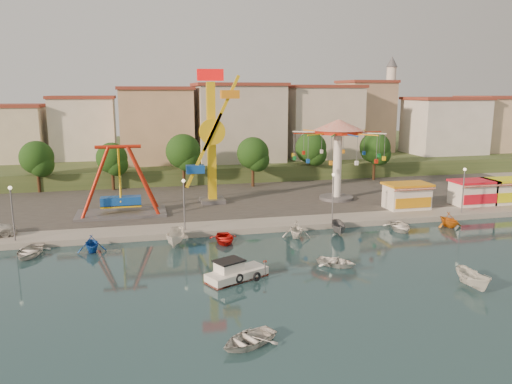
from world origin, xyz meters
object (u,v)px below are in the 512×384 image
object	(u,v)px
wave_swinger	(338,141)
rowboat_a	(337,262)
skiff	(473,279)
pirate_ship_ride	(120,182)
cabin_motorboat	(235,274)
kamikaze_tower	(214,140)

from	to	relation	value
wave_swinger	rowboat_a	world-z (taller)	wave_swinger
skiff	pirate_ship_ride	bearing A→B (deg)	134.92
rowboat_a	cabin_motorboat	bearing A→B (deg)	139.28
cabin_motorboat	rowboat_a	distance (m)	8.98
pirate_ship_ride	rowboat_a	distance (m)	27.35
kamikaze_tower	wave_swinger	xyz separation A→B (m)	(15.79, -1.60, -0.36)
wave_swinger	skiff	bearing A→B (deg)	-91.78
rowboat_a	pirate_ship_ride	bearing A→B (deg)	84.51
cabin_motorboat	skiff	bearing A→B (deg)	-44.73
pirate_ship_ride	wave_swinger	bearing A→B (deg)	4.32
rowboat_a	skiff	world-z (taller)	skiff
kamikaze_tower	skiff	bearing A→B (deg)	-64.08
wave_swinger	cabin_motorboat	world-z (taller)	wave_swinger
kamikaze_tower	pirate_ship_ride	bearing A→B (deg)	-162.11
pirate_ship_ride	kamikaze_tower	world-z (taller)	kamikaze_tower
kamikaze_tower	cabin_motorboat	xyz separation A→B (m)	(-2.10, -24.80, -8.09)
kamikaze_tower	rowboat_a	bearing A→B (deg)	-73.97
wave_swinger	skiff	xyz separation A→B (m)	(-0.90, -29.03, -7.50)
pirate_ship_ride	skiff	bearing A→B (deg)	-45.86
kamikaze_tower	wave_swinger	bearing A→B (deg)	-5.79
cabin_motorboat	rowboat_a	bearing A→B (deg)	-18.95
wave_swinger	rowboat_a	distance (m)	25.14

